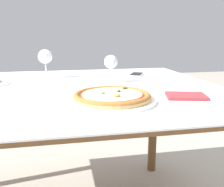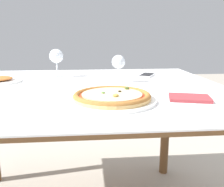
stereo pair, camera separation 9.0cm
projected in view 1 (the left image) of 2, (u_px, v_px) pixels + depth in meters
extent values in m
cube|color=brown|center=(70.00, 93.00, 1.16)|extent=(1.31, 1.05, 0.04)
cube|color=white|center=(70.00, 88.00, 1.15)|extent=(1.41, 1.15, 0.01)
cylinder|color=brown|center=(153.00, 125.00, 1.80)|extent=(0.06, 0.06, 0.71)
cylinder|color=white|center=(112.00, 100.00, 0.91)|extent=(0.32, 0.32, 0.01)
cylinder|color=#E0B26B|center=(112.00, 97.00, 0.91)|extent=(0.28, 0.28, 0.01)
torus|color=#A3662D|center=(112.00, 96.00, 0.90)|extent=(0.28, 0.28, 0.02)
cylinder|color=#BC381E|center=(112.00, 95.00, 0.90)|extent=(0.24, 0.24, 0.00)
cylinder|color=beige|center=(112.00, 94.00, 0.90)|extent=(0.22, 0.22, 0.00)
ellipsoid|color=#BC9342|center=(117.00, 95.00, 0.86)|extent=(0.02, 0.02, 0.01)
ellipsoid|color=#4C7A33|center=(103.00, 93.00, 0.90)|extent=(0.01, 0.01, 0.01)
ellipsoid|color=#425123|center=(125.00, 88.00, 0.98)|extent=(0.02, 0.02, 0.01)
ellipsoid|color=#2D2319|center=(119.00, 91.00, 0.93)|extent=(0.01, 0.01, 0.01)
cylinder|color=silver|center=(46.00, 78.00, 1.40)|extent=(0.07, 0.07, 0.00)
cylinder|color=silver|center=(46.00, 70.00, 1.39)|extent=(0.01, 0.01, 0.08)
sphere|color=silver|center=(45.00, 56.00, 1.37)|extent=(0.08, 0.08, 0.08)
cylinder|color=silver|center=(111.00, 82.00, 1.27)|extent=(0.07, 0.07, 0.00)
cylinder|color=silver|center=(111.00, 75.00, 1.26)|extent=(0.01, 0.01, 0.07)
sphere|color=silver|center=(111.00, 62.00, 1.25)|extent=(0.07, 0.07, 0.07)
cube|color=white|center=(136.00, 75.00, 1.49)|extent=(0.13, 0.16, 0.01)
cube|color=black|center=(136.00, 74.00, 1.49)|extent=(0.11, 0.14, 0.00)
cube|color=#933338|center=(186.00, 96.00, 0.97)|extent=(0.17, 0.15, 0.01)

